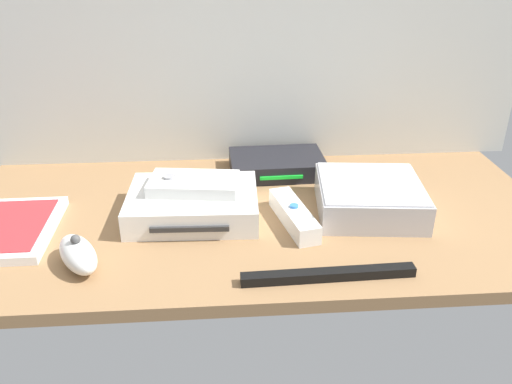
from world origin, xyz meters
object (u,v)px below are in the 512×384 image
at_px(network_router, 277,164).
at_px(sensor_bar, 329,275).
at_px(game_console, 193,204).
at_px(game_case, 10,229).
at_px(mini_computer, 369,197).
at_px(remote_wand, 294,215).
at_px(remote_classic_pad, 194,184).
at_px(remote_nunchuk, 78,254).

bearing_deg(network_router, sensor_bar, -86.67).
height_order(game_console, game_case, game_console).
relative_size(mini_computer, remote_wand, 1.23).
distance_m(network_router, sensor_bar, 0.36).
bearing_deg(remote_wand, game_console, 154.58).
bearing_deg(game_case, game_console, 6.58).
height_order(remote_wand, sensor_bar, remote_wand).
distance_m(game_case, remote_classic_pad, 0.29).
relative_size(game_case, network_router, 1.04).
relative_size(game_case, sensor_bar, 0.80).
bearing_deg(sensor_bar, network_router, 93.29).
xyz_separation_m(network_router, sensor_bar, (0.03, -0.36, -0.01)).
xyz_separation_m(mini_computer, game_case, (-0.58, -0.03, -0.02)).
relative_size(game_console, mini_computer, 1.15).
bearing_deg(mini_computer, network_router, 129.00).
relative_size(mini_computer, remote_classic_pad, 1.22).
bearing_deg(game_case, remote_wand, -0.82).
relative_size(game_console, game_case, 1.13).
xyz_separation_m(game_case, network_router, (0.44, 0.20, 0.01)).
bearing_deg(mini_computer, remote_nunchuk, -163.71).
xyz_separation_m(game_case, remote_nunchuk, (0.13, -0.10, 0.01)).
bearing_deg(mini_computer, game_case, -176.95).
height_order(game_case, network_router, network_router).
xyz_separation_m(mini_computer, remote_classic_pad, (-0.29, 0.01, 0.03)).
distance_m(network_router, remote_classic_pad, 0.22).
xyz_separation_m(game_console, sensor_bar, (0.19, -0.19, -0.01)).
xyz_separation_m(remote_wand, remote_classic_pad, (-0.16, 0.05, 0.04)).
relative_size(remote_nunchuk, remote_classic_pad, 0.71).
height_order(mini_computer, remote_wand, mini_computer).
relative_size(game_console, remote_wand, 1.41).
xyz_separation_m(game_console, game_case, (-0.28, -0.04, -0.01)).
relative_size(remote_wand, remote_nunchuk, 1.40).
height_order(remote_nunchuk, sensor_bar, remote_nunchuk).
bearing_deg(remote_nunchuk, remote_classic_pad, 13.08).
bearing_deg(network_router, remote_wand, -90.25).
bearing_deg(network_router, game_console, -135.34).
relative_size(game_case, remote_wand, 1.26).
bearing_deg(game_console, remote_wand, -11.24).
bearing_deg(remote_wand, game_case, 167.40).
xyz_separation_m(remote_wand, remote_nunchuk, (-0.32, -0.10, 0.01)).
bearing_deg(game_case, mini_computer, 2.54).
xyz_separation_m(game_console, remote_wand, (0.16, -0.04, -0.01)).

